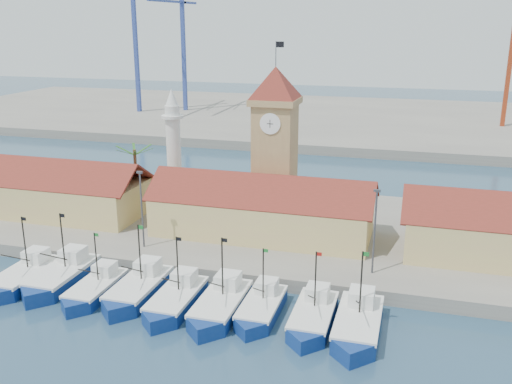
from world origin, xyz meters
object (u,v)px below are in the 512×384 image
(boat_4, at_px, (175,301))
(clock_tower, at_px, (275,140))
(minaret, at_px, (174,147))
(boat_0, at_px, (23,278))

(boat_4, xyz_separation_m, clock_tower, (3.69, 24.12, 11.19))
(minaret, bearing_deg, clock_tower, -7.61)
(clock_tower, bearing_deg, boat_0, -131.62)
(boat_4, relative_size, minaret, 0.60)
(boat_0, height_order, boat_4, boat_0)
(boat_4, distance_m, clock_tower, 26.84)
(boat_0, distance_m, boat_4, 17.41)
(boat_0, xyz_separation_m, minaret, (6.10, 25.75, 8.94))
(clock_tower, height_order, minaret, clock_tower)
(clock_tower, bearing_deg, minaret, 172.39)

